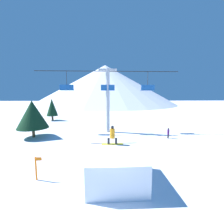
{
  "coord_description": "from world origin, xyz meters",
  "views": [
    {
      "loc": [
        -0.12,
        -7.25,
        5.12
      ],
      "look_at": [
        0.48,
        5.71,
        3.57
      ],
      "focal_mm": 24.0,
      "sensor_mm": 36.0,
      "label": 1
    }
  ],
  "objects": [
    {
      "name": "snow_ramp",
      "position": [
        0.48,
        1.0,
        0.88
      ],
      "size": [
        3.19,
        3.43,
        1.77
      ],
      "color": "white",
      "rests_on": "ground_plane"
    },
    {
      "name": "ground_plane",
      "position": [
        0.0,
        0.0,
        0.0
      ],
      "size": [
        220.0,
        220.0,
        0.0
      ],
      "primitive_type": "plane",
      "color": "white"
    },
    {
      "name": "trail_marker",
      "position": [
        -4.24,
        1.38,
        0.77
      ],
      "size": [
        0.41,
        0.1,
        1.43
      ],
      "color": "orange",
      "rests_on": "ground_plane"
    },
    {
      "name": "pine_tree_near",
      "position": [
        -8.7,
        10.64,
        2.74
      ],
      "size": [
        3.56,
        3.56,
        4.39
      ],
      "color": "#4C3823",
      "rests_on": "ground_plane"
    },
    {
      "name": "pine_tree_far",
      "position": [
        -10.45,
        22.22,
        2.59
      ],
      "size": [
        2.14,
        2.14,
        4.29
      ],
      "color": "#4C3823",
      "rests_on": "ground_plane"
    },
    {
      "name": "chairlift",
      "position": [
        0.23,
        12.76,
        4.93
      ],
      "size": [
        18.82,
        0.48,
        8.5
      ],
      "color": "#B2B2B7",
      "rests_on": "ground_plane"
    },
    {
      "name": "distant_skier",
      "position": [
        7.2,
        9.38,
        0.67
      ],
      "size": [
        0.24,
        0.24,
        1.23
      ],
      "color": "black",
      "rests_on": "ground_plane"
    },
    {
      "name": "snowboarder",
      "position": [
        0.35,
        2.46,
        2.39
      ],
      "size": [
        1.44,
        0.33,
        1.27
      ],
      "color": "yellow",
      "rests_on": "snow_ramp"
    },
    {
      "name": "mountain_ridge",
      "position": [
        0.0,
        72.86,
        10.05
      ],
      "size": [
        71.53,
        71.53,
        20.1
      ],
      "color": "silver",
      "rests_on": "ground_plane"
    }
  ]
}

